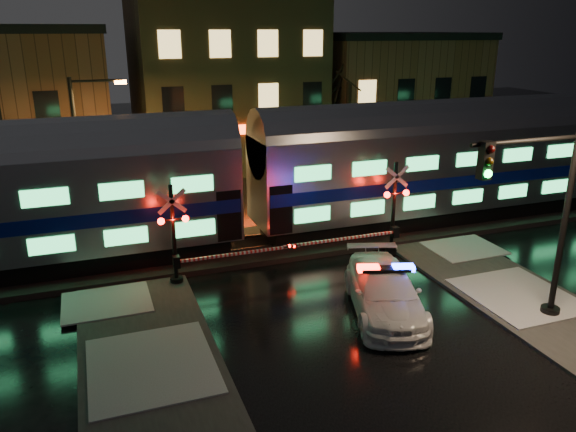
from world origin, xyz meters
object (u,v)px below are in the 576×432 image
object	(u,v)px
police_car	(384,291)
streetlight	(84,148)
crossing_signal_left	(184,244)
crossing_signal_right	(387,218)
traffic_light	(540,222)

from	to	relation	value
police_car	streetlight	size ratio (longest dim) A/B	0.80
police_car	crossing_signal_left	world-z (taller)	crossing_signal_left
crossing_signal_right	traffic_light	world-z (taller)	traffic_light
police_car	streetlight	xyz separation A→B (m)	(-9.11, 11.25, 3.41)
crossing_signal_right	streetlight	xyz separation A→B (m)	(-11.71, 6.70, 2.54)
crossing_signal_right	traffic_light	xyz separation A→B (m)	(1.53, -6.75, 1.83)
crossing_signal_left	crossing_signal_right	bearing A→B (deg)	0.02
crossing_signal_right	traffic_light	bearing A→B (deg)	-77.27
crossing_signal_right	crossing_signal_left	distance (m)	8.55
police_car	traffic_light	bearing A→B (deg)	-10.27
streetlight	crossing_signal_left	bearing A→B (deg)	-64.68
crossing_signal_left	traffic_light	distance (m)	12.27
crossing_signal_left	traffic_light	bearing A→B (deg)	-33.83
police_car	crossing_signal_left	bearing A→B (deg)	160.20
crossing_signal_left	streetlight	world-z (taller)	streetlight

